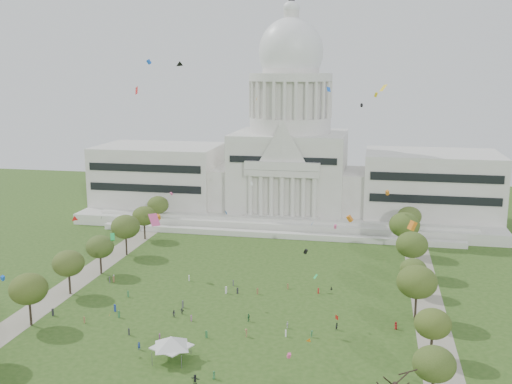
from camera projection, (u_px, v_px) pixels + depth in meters
The scene contains 32 objects.
ground at pixel (217, 336), 134.32m from camera, with size 400.00×400.00×0.00m, color #2B4B17.
capitol at pixel (290, 163), 239.01m from camera, with size 160.00×64.50×91.30m.
path_left at pixel (83, 277), 172.36m from camera, with size 8.00×160.00×0.04m, color gray.
path_right at pixel (427, 302), 153.93m from camera, with size 8.00×160.00×0.04m, color gray.
row_tree_r_0 at pixel (434, 364), 105.33m from camera, with size 7.67×7.67×10.91m.
row_tree_l_1 at pixel (28, 289), 138.14m from camera, with size 8.86×8.86×12.59m.
row_tree_r_1 at pixel (433, 324), 122.24m from camera, with size 7.58×7.58×10.78m.
row_tree_l_2 at pixel (68, 263), 157.89m from camera, with size 8.42×8.42×11.97m.
row_tree_r_2 at pixel (417, 282), 140.67m from camera, with size 9.55×9.55×13.58m.
row_tree_l_3 at pixel (100, 247), 173.73m from camera, with size 8.12×8.12×11.55m.
row_tree_r_3 at pixel (413, 269), 157.52m from camera, with size 7.01×7.01×9.98m.
row_tree_l_4 at pixel (126, 227), 191.27m from camera, with size 9.29×9.29×13.21m.
row_tree_r_4 at pixel (412, 245), 171.95m from camera, with size 9.19×9.19×13.06m.
row_tree_l_5 at pixel (144, 216), 209.55m from camera, with size 8.33×8.33×11.85m.
row_tree_r_5 at pixel (404, 225), 191.43m from camera, with size 9.82×9.82×13.96m.
row_tree_l_6 at pixel (158, 205), 227.31m from camera, with size 8.19×8.19×11.64m.
row_tree_r_6 at pixel (409, 216), 208.48m from camera, with size 8.42×8.42×11.97m.
big_bare_tree at pixel (395, 379), 98.39m from camera, with size 6.00×5.00×12.80m.
event_tent at pixel (171, 341), 122.46m from camera, with size 12.36×12.36×5.23m.
person_0 at pixel (396, 326), 137.54m from camera, with size 0.89×0.58×1.82m, color #B21E1E.
person_2 at pixel (337, 326), 137.19m from camera, with size 0.84×0.52×1.74m, color #26262B.
person_3 at pixel (246, 333), 133.71m from camera, with size 1.21×0.63×1.88m, color olive.
person_4 at pixel (249, 317), 141.89m from camera, with size 1.14×0.62×1.94m, color #33723F.
person_5 at pixel (182, 311), 146.24m from camera, with size 1.45×0.57×1.56m, color #4C4C51.
person_6 at pixel (214, 375), 115.40m from camera, with size 0.81×0.52×1.65m, color #33723F.
person_7 at pixel (139, 346), 127.51m from camera, with size 0.64×0.46×1.74m, color navy.
person_8 at pixel (174, 313), 144.50m from camera, with size 0.85×0.52×1.74m, color #4C4C51.
person_9 at pixel (312, 334), 133.58m from camera, with size 1.03×0.53×1.59m, color #33723F.
person_10 at pixel (287, 325), 138.20m from camera, with size 0.92×0.50×1.58m, color silver.
person_11 at pixel (195, 379), 113.54m from camera, with size 1.78×0.71×1.92m, color #26262B.
distant_crowd at pixel (176, 303), 151.34m from camera, with size 62.37×41.67×1.94m.
kite_swarm at pixel (244, 211), 137.32m from camera, with size 86.91×107.23×57.39m.
Camera 1 is at (33.16, -121.00, 58.52)m, focal length 42.00 mm.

